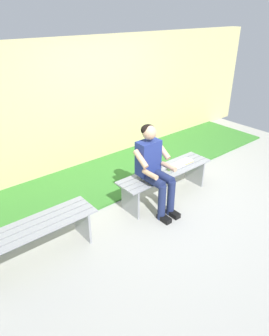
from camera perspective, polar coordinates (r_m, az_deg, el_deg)
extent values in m
cube|color=#9E9E99|center=(3.82, 4.63, -17.55)|extent=(10.00, 7.00, 0.04)
cube|color=#387A2D|center=(5.42, -13.36, -2.61)|extent=(9.00, 2.14, 0.03)
cube|color=#D1C684|center=(5.63, -11.83, 11.17)|extent=(9.50, 0.24, 2.27)
cube|color=gray|center=(4.81, 4.48, 0.18)|extent=(1.64, 0.10, 0.02)
cube|color=gray|center=(4.74, 5.39, -0.29)|extent=(1.64, 0.10, 0.02)
cube|color=gray|center=(4.68, 6.33, -0.78)|extent=(1.64, 0.10, 0.02)
cube|color=gray|center=(4.61, 7.29, -1.27)|extent=(1.64, 0.10, 0.02)
cube|color=gray|center=(5.29, 11.12, -0.51)|extent=(0.03, 0.38, 0.46)
cube|color=gray|center=(4.42, -0.78, -6.02)|extent=(0.03, 0.38, 0.46)
cube|color=gray|center=(3.86, -19.44, -9.18)|extent=(1.51, 0.10, 0.02)
cube|color=gray|center=(3.78, -18.81, -9.99)|extent=(1.51, 0.10, 0.02)
cube|color=gray|center=(3.69, -18.15, -10.84)|extent=(1.51, 0.10, 0.02)
cube|color=gray|center=(3.61, -17.45, -11.73)|extent=(1.51, 0.10, 0.02)
cube|color=gray|center=(4.07, -9.73, -9.89)|extent=(0.03, 0.38, 0.46)
cube|color=navy|center=(4.35, 2.58, 1.99)|extent=(0.34, 0.20, 0.50)
sphere|color=tan|center=(4.20, 2.78, 6.62)|extent=(0.20, 0.20, 0.20)
ellipsoid|color=black|center=(4.21, 2.52, 7.12)|extent=(0.20, 0.19, 0.15)
cylinder|color=navy|center=(4.40, 5.13, -1.50)|extent=(0.13, 0.40, 0.13)
cylinder|color=navy|center=(4.29, 3.40, -2.25)|extent=(0.13, 0.40, 0.13)
cylinder|color=navy|center=(4.42, 6.79, -5.58)|extent=(0.11, 0.11, 0.55)
cube|color=black|center=(4.52, 7.17, -8.44)|extent=(0.10, 0.22, 0.07)
cylinder|color=navy|center=(4.31, 5.10, -6.44)|extent=(0.11, 0.11, 0.55)
cube|color=black|center=(4.42, 5.52, -9.34)|extent=(0.10, 0.22, 0.07)
cylinder|color=tan|center=(4.40, 5.34, 3.21)|extent=(0.08, 0.28, 0.23)
cylinder|color=tan|center=(4.36, 6.40, 0.27)|extent=(0.07, 0.26, 0.07)
cylinder|color=tan|center=(4.14, 1.17, 1.69)|extent=(0.08, 0.28, 0.23)
cylinder|color=tan|center=(4.14, 2.92, -1.18)|extent=(0.07, 0.26, 0.07)
sphere|color=#72B738|center=(4.69, 6.52, -0.06)|extent=(0.08, 0.08, 0.08)
cube|color=white|center=(5.01, 9.55, 1.30)|extent=(0.20, 0.15, 0.02)
cube|color=white|center=(4.87, 7.94, 0.61)|extent=(0.20, 0.15, 0.02)
cube|color=#BF8C1E|center=(4.94, 8.75, 0.87)|extent=(0.41, 0.16, 0.01)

